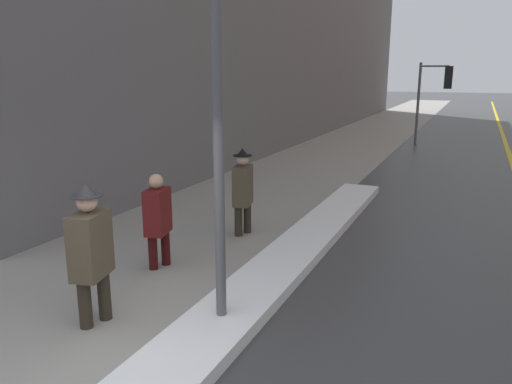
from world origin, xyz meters
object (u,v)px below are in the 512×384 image
(pedestrian_in_glasses, at_px, (91,249))
(pedestrian_with_shoulder_bag, at_px, (158,216))
(lamp_post, at_px, (217,48))
(traffic_light_near, at_px, (437,86))
(pedestrian_in_fedora, at_px, (243,188))

(pedestrian_in_glasses, xyz_separation_m, pedestrian_with_shoulder_bag, (-0.33, 1.83, -0.13))
(lamp_post, bearing_deg, traffic_light_near, 86.92)
(pedestrian_in_glasses, bearing_deg, pedestrian_with_shoulder_bag, 177.58)
(pedestrian_with_shoulder_bag, bearing_deg, pedestrian_in_glasses, -2.42)
(pedestrian_in_glasses, bearing_deg, pedestrian_in_fedora, 164.78)
(pedestrian_in_fedora, bearing_deg, pedestrian_with_shoulder_bag, -26.95)
(pedestrian_in_glasses, distance_m, pedestrian_in_fedora, 3.79)
(pedestrian_with_shoulder_bag, xyz_separation_m, pedestrian_in_fedora, (0.50, 1.96, 0.07))
(pedestrian_in_fedora, bearing_deg, traffic_light_near, 158.42)
(lamp_post, bearing_deg, pedestrian_in_fedora, 111.07)
(lamp_post, distance_m, pedestrian_in_fedora, 4.17)
(pedestrian_in_fedora, bearing_deg, lamp_post, 8.33)
(traffic_light_near, height_order, pedestrian_with_shoulder_bag, traffic_light_near)
(traffic_light_near, xyz_separation_m, pedestrian_in_fedora, (-2.18, -14.05, -1.52))
(lamp_post, relative_size, pedestrian_with_shoulder_bag, 3.65)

